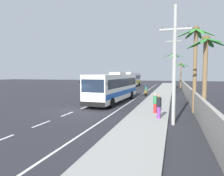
# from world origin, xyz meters

# --- Properties ---
(ground_plane) EXTENTS (160.00, 160.00, 0.00)m
(ground_plane) POSITION_xyz_m (0.00, 0.00, 0.00)
(ground_plane) COLOR #28282D
(sidewalk_kerb) EXTENTS (3.20, 90.00, 0.14)m
(sidewalk_kerb) POSITION_xyz_m (6.80, 10.00, 0.07)
(sidewalk_kerb) COLOR #999993
(sidewalk_kerb) RESTS_ON ground
(lane_markings) EXTENTS (3.83, 71.00, 0.01)m
(lane_markings) POSITION_xyz_m (2.23, 14.76, 0.00)
(lane_markings) COLOR white
(lane_markings) RESTS_ON ground
(boundary_wall) EXTENTS (0.24, 60.00, 1.82)m
(boundary_wall) POSITION_xyz_m (10.60, 14.00, 0.91)
(boundary_wall) COLOR #9E998E
(boundary_wall) RESTS_ON ground
(coach_bus_foreground) EXTENTS (3.46, 12.59, 3.63)m
(coach_bus_foreground) POSITION_xyz_m (1.76, 6.53, 1.89)
(coach_bus_foreground) COLOR white
(coach_bus_foreground) RESTS_ON ground
(coach_bus_far_lane) EXTENTS (3.42, 11.20, 3.76)m
(coach_bus_far_lane) POSITION_xyz_m (-1.74, 34.24, 1.96)
(coach_bus_far_lane) COLOR white
(coach_bus_far_lane) RESTS_ON ground
(motorcycle_beside_bus) EXTENTS (0.56, 1.96, 1.53)m
(motorcycle_beside_bus) POSITION_xyz_m (4.59, 14.67, 0.63)
(motorcycle_beside_bus) COLOR black
(motorcycle_beside_bus) RESTS_ON ground
(pedestrian_near_kerb) EXTENTS (0.36, 0.36, 1.78)m
(pedestrian_near_kerb) POSITION_xyz_m (7.72, -2.00, 1.07)
(pedestrian_near_kerb) COLOR #75388E
(pedestrian_near_kerb) RESTS_ON sidewalk_kerb
(pedestrian_midwalk) EXTENTS (0.36, 0.36, 1.65)m
(pedestrian_midwalk) POSITION_xyz_m (7.26, 0.07, 1.00)
(pedestrian_midwalk) COLOR red
(pedestrian_midwalk) RESTS_ON sidewalk_kerb
(utility_pole_nearest) EXTENTS (2.04, 0.24, 8.02)m
(utility_pole_nearest) POSITION_xyz_m (8.75, -3.15, 4.16)
(utility_pole_nearest) COLOR #9E9E99
(utility_pole_nearest) RESTS_ON ground
(utility_pole_mid) EXTENTS (2.35, 0.24, 9.88)m
(utility_pole_mid) POSITION_xyz_m (8.57, 16.80, 5.16)
(utility_pole_mid) COLOR #9E9E99
(utility_pole_mid) RESTS_ON ground
(palm_nearest) EXTENTS (3.79, 3.86, 6.01)m
(palm_nearest) POSITION_xyz_m (10.28, 33.36, 4.43)
(palm_nearest) COLOR brown
(palm_nearest) RESTS_ON ground
(palm_second) EXTENTS (4.17, 3.91, 7.76)m
(palm_second) POSITION_xyz_m (8.54, 26.54, 5.51)
(palm_second) COLOR brown
(palm_second) RESTS_ON ground
(palm_third) EXTENTS (2.65, 2.60, 6.16)m
(palm_third) POSITION_xyz_m (10.84, -1.78, 4.32)
(palm_third) COLOR brown
(palm_third) RESTS_ON ground
(palm_fourth) EXTENTS (3.16, 3.09, 7.62)m
(palm_fourth) POSITION_xyz_m (10.49, 1.92, 5.22)
(palm_fourth) COLOR brown
(palm_fourth) RESTS_ON ground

